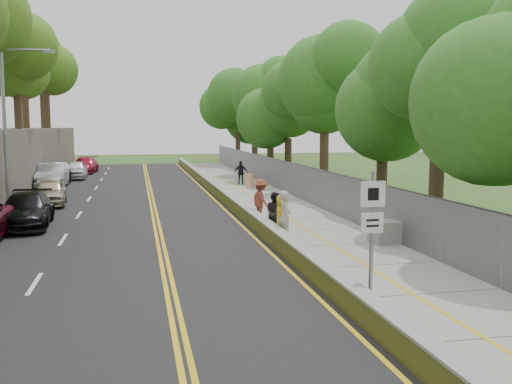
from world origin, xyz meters
TOP-DOWN VIEW (x-y plane):
  - ground at (0.00, 0.00)m, footprint 140.00×140.00m
  - road at (-5.40, 15.00)m, footprint 11.20×66.00m
  - sidewalk at (2.55, 15.00)m, footprint 4.20×66.00m
  - jersey_barrier at (0.25, 15.00)m, footprint 0.42×66.00m
  - chainlink_fence at (4.65, 15.00)m, footprint 0.04×66.00m
  - trees_fenceside at (7.00, 15.00)m, footprint 7.00×66.00m
  - streetlight at (-10.46, 14.00)m, footprint 2.52×0.22m
  - signpost at (1.05, -3.02)m, footprint 0.62×0.09m
  - construction_barrel at (3.00, 22.16)m, footprint 0.55×0.55m
  - concrete_block at (4.30, 3.00)m, footprint 1.24×0.95m
  - car_3 at (-9.00, 9.10)m, footprint 2.17×4.90m
  - car_4 at (-9.00, 15.78)m, footprint 1.90×4.12m
  - car_5 at (-10.08, 24.77)m, footprint 1.90×5.10m
  - car_6 at (-10.60, 25.59)m, footprint 2.80×5.76m
  - car_7 at (-9.00, 36.96)m, footprint 2.26×4.91m
  - car_8 at (-9.22, 31.10)m, footprint 1.75×4.18m
  - painter_0 at (0.75, 4.49)m, footprint 0.72×0.92m
  - painter_1 at (0.75, 4.06)m, footprint 0.50×0.71m
  - painter_2 at (0.75, 5.62)m, footprint 0.84×0.95m
  - painter_3 at (0.83, 8.50)m, footprint 1.00×1.34m
  - person_far at (2.80, 24.25)m, footprint 1.04×0.61m

SIDE VIEW (x-z plane):
  - ground at x=0.00m, z-range 0.00..0.00m
  - road at x=-5.40m, z-range 0.00..0.04m
  - sidewalk at x=2.55m, z-range 0.00..0.05m
  - jersey_barrier at x=0.25m, z-range 0.00..0.60m
  - concrete_block at x=4.30m, z-range 0.05..0.85m
  - construction_barrel at x=3.00m, z-range 0.05..0.96m
  - car_4 at x=-9.00m, z-range 0.04..1.41m
  - car_7 at x=-9.00m, z-range 0.04..1.43m
  - car_3 at x=-9.00m, z-range 0.04..1.44m
  - car_8 at x=-9.22m, z-range 0.04..1.45m
  - car_6 at x=-10.60m, z-range 0.04..1.62m
  - painter_2 at x=0.75m, z-range 0.05..1.67m
  - car_5 at x=-10.08m, z-range 0.04..1.71m
  - painter_0 at x=0.75m, z-range 0.05..1.71m
  - person_far at x=2.80m, z-range 0.05..1.72m
  - painter_1 at x=0.75m, z-range 0.05..1.89m
  - painter_3 at x=0.83m, z-range 0.05..1.91m
  - chainlink_fence at x=4.65m, z-range 0.00..2.00m
  - signpost at x=1.05m, z-range 0.41..3.51m
  - streetlight at x=-10.46m, z-range 0.64..8.64m
  - trees_fenceside at x=7.00m, z-range 0.00..14.00m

